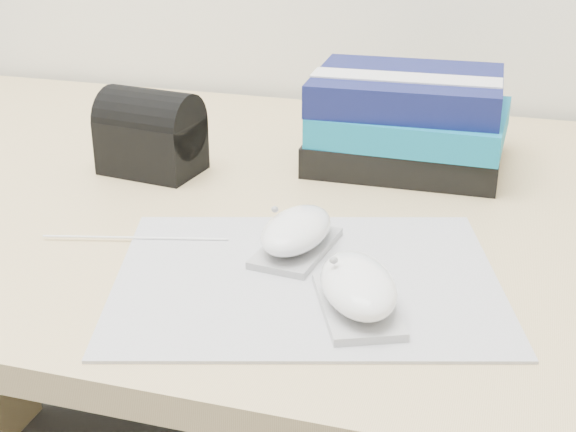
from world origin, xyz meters
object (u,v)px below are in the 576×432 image
(mouse_rear, at_px, (296,233))
(mouse_front, at_px, (358,288))
(pouch, at_px, (151,133))
(desk, at_px, (367,346))
(book_stack, at_px, (408,120))

(mouse_rear, bearing_deg, mouse_front, -48.99)
(pouch, bearing_deg, desk, 7.89)
(mouse_front, bearing_deg, book_stack, 92.70)
(book_stack, distance_m, pouch, 0.32)
(mouse_rear, bearing_deg, desk, 79.79)
(pouch, bearing_deg, mouse_rear, -36.24)
(mouse_front, distance_m, book_stack, 0.39)
(desk, bearing_deg, book_stack, 73.05)
(desk, distance_m, mouse_rear, 0.34)
(desk, height_order, mouse_front, mouse_front)
(desk, height_order, mouse_rear, mouse_rear)
(book_stack, height_order, pouch, book_stack)
(book_stack, xyz_separation_m, pouch, (-0.30, -0.12, -0.01))
(mouse_front, bearing_deg, mouse_rear, 131.01)
(mouse_rear, relative_size, mouse_front, 0.89)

